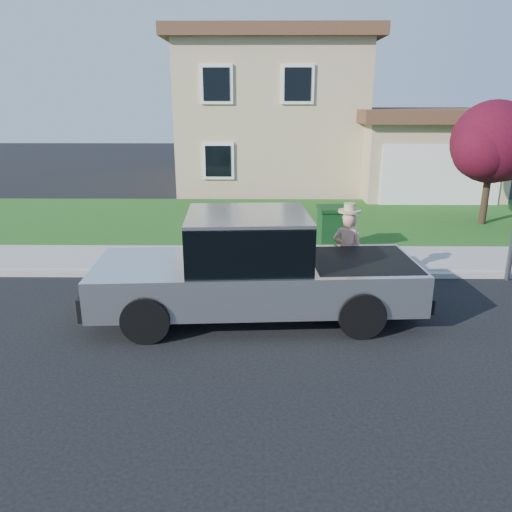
{
  "coord_description": "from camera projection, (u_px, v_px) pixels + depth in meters",
  "views": [
    {
      "loc": [
        -0.41,
        -8.32,
        4.07
      ],
      "look_at": [
        -0.51,
        0.74,
        1.2
      ],
      "focal_mm": 35.0,
      "sensor_mm": 36.0,
      "label": 1
    }
  ],
  "objects": [
    {
      "name": "woman",
      "position": [
        347.0,
        250.0,
        10.79
      ],
      "size": [
        0.76,
        0.63,
        1.96
      ],
      "rotation": [
        0.0,
        0.0,
        2.78
      ],
      "color": "tan",
      "rests_on": "ground"
    },
    {
      "name": "ground",
      "position": [
        283.0,
        330.0,
        9.16
      ],
      "size": [
        80.0,
        80.0,
        0.0
      ],
      "primitive_type": "plane",
      "color": "black",
      "rests_on": "ground"
    },
    {
      "name": "lawn",
      "position": [
        302.0,
        220.0,
        17.24
      ],
      "size": [
        40.0,
        7.0,
        0.1
      ],
      "primitive_type": "cube",
      "color": "#143F12",
      "rests_on": "ground"
    },
    {
      "name": "house",
      "position": [
        298.0,
        118.0,
        23.81
      ],
      "size": [
        14.0,
        11.3,
        6.85
      ],
      "color": "tan",
      "rests_on": "ground"
    },
    {
      "name": "curb",
      "position": [
        320.0,
        274.0,
        11.89
      ],
      "size": [
        40.0,
        0.2,
        0.12
      ],
      "primitive_type": "cube",
      "color": "gray",
      "rests_on": "ground"
    },
    {
      "name": "trash_bin",
      "position": [
        331.0,
        228.0,
        13.33
      ],
      "size": [
        0.77,
        0.88,
        1.18
      ],
      "rotation": [
        0.0,
        0.0,
        0.06
      ],
      "color": "black",
      "rests_on": "sidewalk"
    },
    {
      "name": "pickup_truck",
      "position": [
        255.0,
        270.0,
        9.5
      ],
      "size": [
        6.36,
        2.55,
        2.05
      ],
      "rotation": [
        0.0,
        0.0,
        0.06
      ],
      "color": "black",
      "rests_on": "ground"
    },
    {
      "name": "ornamental_tree",
      "position": [
        494.0,
        146.0,
        15.83
      ],
      "size": [
        2.88,
        2.6,
        3.95
      ],
      "color": "black",
      "rests_on": "lawn"
    },
    {
      "name": "sidewalk",
      "position": [
        315.0,
        260.0,
        12.94
      ],
      "size": [
        40.0,
        2.0,
        0.15
      ],
      "primitive_type": "cube",
      "color": "gray",
      "rests_on": "ground"
    }
  ]
}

